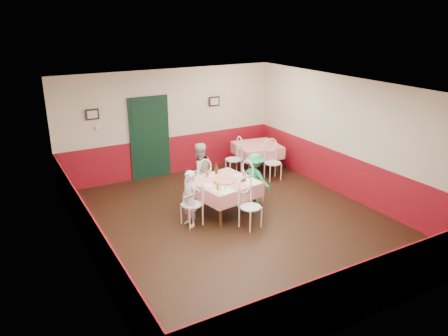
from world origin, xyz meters
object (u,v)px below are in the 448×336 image
chair_left (192,204)px  chair_near (251,207)px  second_table (257,158)px  glass_b (244,177)px  main_table (224,197)px  diner_right (255,178)px  pizza (224,181)px  glass_a (218,186)px  diner_left (189,199)px  chair_far (201,183)px  chair_second_b (273,163)px  glass_c (207,174)px  chair_second_a (234,159)px  beer_bottle (216,169)px  wallet (243,181)px  diner_far (199,172)px  chair_right (253,185)px

chair_left → chair_near: same height
second_table → glass_b: 2.74m
main_table → diner_right: diner_right is taller
pizza → glass_a: bearing=-138.1°
diner_left → glass_b: bearing=81.0°
chair_far → chair_second_b: same height
chair_left → glass_c: size_ratio=6.81×
chair_second_a → pizza: chair_second_a is taller
beer_bottle → wallet: 0.72m
glass_a → beer_bottle: bearing=63.6°
glass_c → diner_right: size_ratio=0.11×
glass_c → diner_far: 0.52m
diner_far → chair_second_b: bearing=-176.2°
main_table → diner_right: (0.89, 0.15, 0.22)m
glass_a → beer_bottle: size_ratio=0.52×
pizza → beer_bottle: size_ratio=1.88×
chair_right → chair_second_a: (0.53, 1.78, 0.00)m
chair_near → diner_left: bearing=134.2°
chair_left → pizza: 0.89m
second_table → wallet: size_ratio=10.18×
glass_c → glass_a: bearing=-100.5°
main_table → glass_b: size_ratio=9.72×
diner_right → glass_b: bearing=99.9°
chair_far → chair_second_b: size_ratio=1.00×
glass_b → diner_left: 1.31m
chair_left → chair_second_a: bearing=125.1°
chair_second_a → beer_bottle: (-1.33, -1.50, 0.43)m
chair_right → chair_near: size_ratio=1.00×
glass_a → diner_far: diner_far is taller
beer_bottle → chair_far: bearing=114.4°
second_table → chair_far: chair_far is taller
second_table → glass_a: glass_a is taller
glass_a → diner_right: (1.22, 0.47, -0.23)m
chair_second_a → glass_b: 2.33m
chair_right → glass_b: chair_right is taller
beer_bottle → diner_far: (-0.19, 0.46, -0.19)m
chair_second_b → diner_left: 3.29m
chair_second_b → diner_right: 1.61m
chair_right → glass_a: size_ratio=7.06×
glass_b → beer_bottle: 0.69m
second_table → beer_bottle: (-2.08, -1.50, 0.51)m
chair_right → chair_second_a: same height
wallet → diner_right: diner_right is taller
chair_second_a → beer_bottle: beer_bottle is taller
pizza → beer_bottle: 0.48m
chair_left → chair_second_b: size_ratio=1.00×
glass_c → diner_far: diner_far is taller
chair_near → diner_right: diner_right is taller
diner_left → wallet: bearing=78.5°
chair_near → wallet: bearing=59.8°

